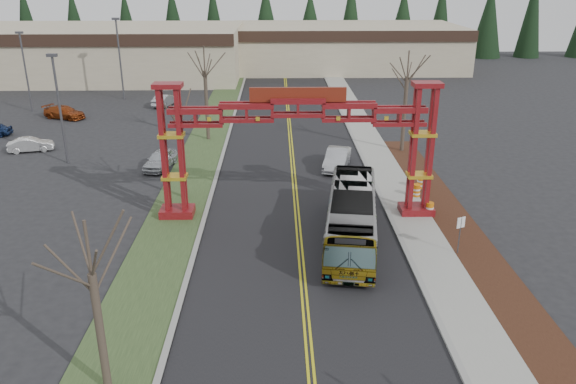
{
  "coord_description": "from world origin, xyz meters",
  "views": [
    {
      "loc": [
        -1.31,
        -16.46,
        15.24
      ],
      "look_at": [
        -0.69,
        14.13,
        3.2
      ],
      "focal_mm": 35.0,
      "sensor_mm": 36.0,
      "label": 1
    }
  ],
  "objects_px": {
    "gateway_arch": "(298,129)",
    "parked_car_near_b": "(31,145)",
    "retail_building_east": "(344,47)",
    "barrel_north": "(421,183)",
    "barrel_south": "(429,210)",
    "parked_car_near_a": "(160,160)",
    "street_sign": "(460,228)",
    "light_pole_far": "(119,53)",
    "barrel_mid": "(416,191)",
    "light_pole_mid": "(25,66)",
    "light_pole_near": "(59,102)",
    "bare_tree_median_far": "(205,72)",
    "bare_tree_median_near": "(92,275)",
    "transit_bus": "(352,217)",
    "silver_sedan": "(337,159)",
    "parked_car_far_a": "(165,100)",
    "bare_tree_median_mid": "(179,120)",
    "parked_car_mid_a": "(64,112)",
    "bare_tree_right_far": "(407,78)",
    "retail_building_west": "(89,52)"
  },
  "relations": [
    {
      "from": "light_pole_near",
      "to": "barrel_mid",
      "type": "xyz_separation_m",
      "value": [
        27.9,
        -8.5,
        -4.79
      ]
    },
    {
      "from": "light_pole_mid",
      "to": "light_pole_near",
      "type": "bearing_deg",
      "value": -60.84
    },
    {
      "from": "retail_building_west",
      "to": "street_sign",
      "type": "height_order",
      "value": "retail_building_west"
    },
    {
      "from": "parked_car_near_a",
      "to": "parked_car_near_b",
      "type": "xyz_separation_m",
      "value": [
        -12.66,
        4.95,
        -0.11
      ]
    },
    {
      "from": "transit_bus",
      "to": "street_sign",
      "type": "distance_m",
      "value": 6.23
    },
    {
      "from": "retail_building_east",
      "to": "silver_sedan",
      "type": "xyz_separation_m",
      "value": [
        -6.35,
        -52.39,
        -2.69
      ]
    },
    {
      "from": "bare_tree_median_mid",
      "to": "street_sign",
      "type": "height_order",
      "value": "bare_tree_median_mid"
    },
    {
      "from": "gateway_arch",
      "to": "bare_tree_median_near",
      "type": "distance_m",
      "value": 18.53
    },
    {
      "from": "parked_car_far_a",
      "to": "light_pole_near",
      "type": "height_order",
      "value": "light_pole_near"
    },
    {
      "from": "bare_tree_median_far",
      "to": "light_pole_near",
      "type": "bearing_deg",
      "value": -148.01
    },
    {
      "from": "transit_bus",
      "to": "light_pole_near",
      "type": "distance_m",
      "value": 27.36
    },
    {
      "from": "parked_car_mid_a",
      "to": "parked_car_far_a",
      "type": "relative_size",
      "value": 1.1
    },
    {
      "from": "gateway_arch",
      "to": "light_pole_far",
      "type": "relative_size",
      "value": 1.82
    },
    {
      "from": "silver_sedan",
      "to": "light_pole_far",
      "type": "height_order",
      "value": "light_pole_far"
    },
    {
      "from": "parked_car_far_a",
      "to": "barrel_north",
      "type": "xyz_separation_m",
      "value": [
        24.33,
        -28.59,
        -0.18
      ]
    },
    {
      "from": "parked_car_near_a",
      "to": "barrel_mid",
      "type": "height_order",
      "value": "parked_car_near_a"
    },
    {
      "from": "light_pole_mid",
      "to": "light_pole_far",
      "type": "distance_m",
      "value": 11.21
    },
    {
      "from": "retail_building_east",
      "to": "barrel_north",
      "type": "xyz_separation_m",
      "value": [
        -0.58,
        -57.38,
        -2.97
      ]
    },
    {
      "from": "parked_car_far_a",
      "to": "bare_tree_median_mid",
      "type": "relative_size",
      "value": 0.55
    },
    {
      "from": "retail_building_east",
      "to": "light_pole_near",
      "type": "bearing_deg",
      "value": -120.02
    },
    {
      "from": "silver_sedan",
      "to": "barrel_north",
      "type": "distance_m",
      "value": 7.64
    },
    {
      "from": "retail_building_west",
      "to": "transit_bus",
      "type": "xyz_separation_m",
      "value": [
        33.1,
        -57.96,
        -2.14
      ]
    },
    {
      "from": "barrel_north",
      "to": "parked_car_near_a",
      "type": "bearing_deg",
      "value": 165.38
    },
    {
      "from": "bare_tree_median_mid",
      "to": "transit_bus",
      "type": "bearing_deg",
      "value": -33.06
    },
    {
      "from": "gateway_arch",
      "to": "light_pole_mid",
      "type": "xyz_separation_m",
      "value": [
        -29.9,
        30.59,
        -0.74
      ]
    },
    {
      "from": "retail_building_east",
      "to": "parked_car_mid_a",
      "type": "bearing_deg",
      "value": -135.05
    },
    {
      "from": "light_pole_far",
      "to": "barrel_mid",
      "type": "bearing_deg",
      "value": -49.23
    },
    {
      "from": "light_pole_far",
      "to": "silver_sedan",
      "type": "bearing_deg",
      "value": -48.43
    },
    {
      "from": "bare_tree_right_far",
      "to": "barrel_north",
      "type": "xyz_separation_m",
      "value": [
        -0.58,
        -9.55,
        -6.13
      ]
    },
    {
      "from": "retail_building_east",
      "to": "parked_car_far_a",
      "type": "height_order",
      "value": "retail_building_east"
    },
    {
      "from": "retail_building_west",
      "to": "bare_tree_right_far",
      "type": "distance_m",
      "value": 56.52
    },
    {
      "from": "retail_building_east",
      "to": "barrel_south",
      "type": "relative_size",
      "value": 37.41
    },
    {
      "from": "parked_car_near_b",
      "to": "bare_tree_median_mid",
      "type": "relative_size",
      "value": 0.49
    },
    {
      "from": "retail_building_west",
      "to": "light_pole_far",
      "type": "distance_m",
      "value": 19.17
    },
    {
      "from": "bare_tree_median_far",
      "to": "bare_tree_right_far",
      "type": "bearing_deg",
      "value": -13.41
    },
    {
      "from": "parked_car_far_a",
      "to": "bare_tree_median_far",
      "type": "xyz_separation_m",
      "value": [
        6.91,
        -14.75,
        5.84
      ]
    },
    {
      "from": "retail_building_east",
      "to": "parked_car_near_b",
      "type": "xyz_separation_m",
      "value": [
        -33.66,
        -47.1,
        -2.87
      ]
    },
    {
      "from": "gateway_arch",
      "to": "parked_car_near_b",
      "type": "distance_m",
      "value": 28.45
    },
    {
      "from": "parked_car_near_a",
      "to": "street_sign",
      "type": "distance_m",
      "value": 25.51
    },
    {
      "from": "silver_sedan",
      "to": "parked_car_near_b",
      "type": "distance_m",
      "value": 27.82
    },
    {
      "from": "street_sign",
      "to": "barrel_south",
      "type": "height_order",
      "value": "street_sign"
    },
    {
      "from": "parked_car_near_a",
      "to": "parked_car_near_b",
      "type": "distance_m",
      "value": 13.6
    },
    {
      "from": "bare_tree_median_far",
      "to": "silver_sedan",
      "type": "bearing_deg",
      "value": -37.24
    },
    {
      "from": "light_pole_far",
      "to": "parked_car_near_a",
      "type": "bearing_deg",
      "value": -70.11
    },
    {
      "from": "parked_car_mid_a",
      "to": "barrel_mid",
      "type": "bearing_deg",
      "value": -102.98
    },
    {
      "from": "parked_car_far_a",
      "to": "bare_tree_median_near",
      "type": "relative_size",
      "value": 0.61
    },
    {
      "from": "bare_tree_median_mid",
      "to": "barrel_mid",
      "type": "bearing_deg",
      "value": -1.04
    },
    {
      "from": "transit_bus",
      "to": "bare_tree_right_far",
      "type": "height_order",
      "value": "bare_tree_right_far"
    },
    {
      "from": "bare_tree_median_mid",
      "to": "barrel_north",
      "type": "bearing_deg",
      "value": 4.43
    },
    {
      "from": "parked_car_far_a",
      "to": "retail_building_east",
      "type": "bearing_deg",
      "value": -115.77
    }
  ]
}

